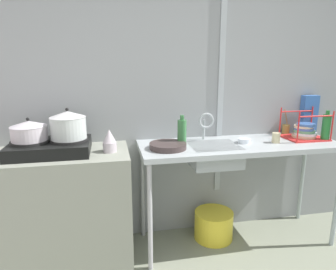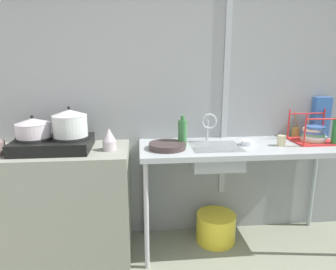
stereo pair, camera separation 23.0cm
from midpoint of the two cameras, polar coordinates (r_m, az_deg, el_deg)
The scene contains 18 objects.
wall_back at distance 2.67m, azimuth 11.74°, elevation 7.12°, with size 4.75×0.10×2.47m, color #929698.
wall_metal_strip at distance 2.62m, azimuth 13.56°, elevation 9.64°, with size 0.05×0.01×1.98m, color #A7AFB2.
counter_concrete at distance 2.52m, azimuth -18.16°, elevation -12.50°, with size 1.15×0.55×0.88m, color gray.
counter_sink at distance 2.50m, azimuth 16.63°, elevation -3.40°, with size 1.65×0.55×0.88m.
stove at distance 2.35m, azimuth -18.45°, elevation -1.62°, with size 0.55×0.40×0.11m.
pot_on_left_burner at distance 2.35m, azimuth -21.83°, elevation 1.29°, with size 0.25×0.25×0.16m.
pot_on_right_burner at distance 2.29m, azimuth -15.50°, elevation 2.22°, with size 0.25×0.25×0.22m.
percolator at distance 2.25m, azimuth -8.28°, elevation -0.88°, with size 0.10×0.10×0.17m.
sink_basin at distance 2.41m, azimuth 11.67°, elevation -4.02°, with size 0.39×0.35×0.16m, color #A7AFB2.
faucet at distance 2.49m, azimuth 10.40°, elevation 2.24°, with size 0.13×0.08×0.24m.
frying_pan at distance 2.28m, azimuth 2.77°, elevation -2.11°, with size 0.28×0.28×0.04m, color #3D3130.
dish_rack at distance 2.79m, azimuth 28.19°, elevation -0.04°, with size 0.33×0.28×0.26m.
cup_by_rack at distance 2.56m, azimuth 23.23°, elevation -1.01°, with size 0.07×0.07×0.08m, color beige.
small_bowl_on_drainboard at distance 2.50m, azimuth 17.51°, elevation -1.44°, with size 0.10×0.10×0.04m, color white.
bottle_by_sink at distance 2.34m, azimuth 5.60°, elevation 0.40°, with size 0.07×0.07×0.24m.
cereal_box at distance 3.00m, azimuth 29.09°, elevation 2.99°, with size 0.14×0.08×0.35m, color #3768B6.
utensil_jar at distance 2.91m, azimuth 25.21°, elevation 0.56°, with size 0.07×0.07×0.23m.
bucket_on_floor at distance 2.78m, azimuth 11.57°, elevation -16.94°, with size 0.34×0.34×0.25m, color yellow.
Camera 2 is at (-0.67, -0.62, 1.52)m, focal length 31.98 mm.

